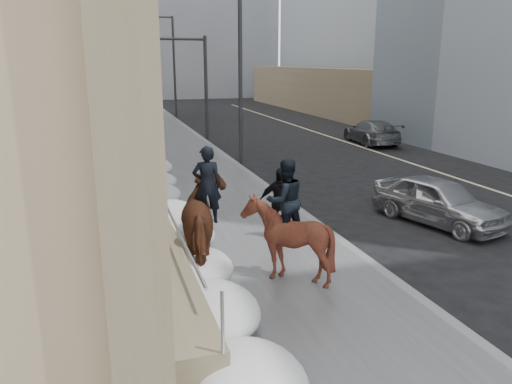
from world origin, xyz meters
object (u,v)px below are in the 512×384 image
pedestrian (280,203)px  car_grey (371,132)px  mounted_horse_left (207,219)px  mounted_horse_right (286,232)px  car_silver (438,201)px

pedestrian → car_grey: (10.43, 13.46, -0.38)m
mounted_horse_left → mounted_horse_right: mounted_horse_left is taller
mounted_horse_right → car_grey: 19.47m
mounted_horse_left → pedestrian: size_ratio=1.46×
car_silver → car_grey: bearing=51.3°
mounted_horse_left → mounted_horse_right: (1.44, -1.11, -0.07)m
pedestrian → car_silver: bearing=22.9°
mounted_horse_left → pedestrian: mounted_horse_left is taller
mounted_horse_right → car_silver: size_ratio=0.64×
mounted_horse_left → pedestrian: (2.18, 1.36, -0.18)m
mounted_horse_left → mounted_horse_right: size_ratio=1.06×
mounted_horse_right → pedestrian: size_ratio=1.37×
mounted_horse_right → car_grey: size_ratio=0.55×
pedestrian → car_silver: pedestrian is taller
mounted_horse_right → pedestrian: (0.75, 2.47, -0.11)m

